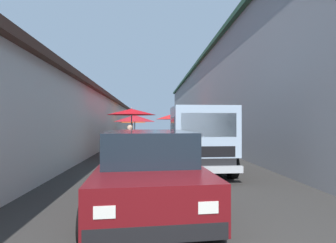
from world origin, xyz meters
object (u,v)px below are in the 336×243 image
vendor_by_crates (130,143)px  vendor_in_shade (202,136)px  fruit_stall_near_left (133,124)px  hatchback_car (148,169)px  fruit_stall_far_right (131,119)px  delivery_truck (198,141)px  fruit_stall_near_right (135,122)px  fruit_stall_mid_lane (175,119)px  plastic_stool (116,153)px

vendor_by_crates → vendor_in_shade: 6.31m
fruit_stall_near_left → hatchback_car: fruit_stall_near_left is taller
fruit_stall_far_right → vendor_by_crates: 3.32m
fruit_stall_far_right → vendor_by_crates: fruit_stall_far_right is taller
fruit_stall_far_right → hatchback_car: (-7.57, -0.90, -1.05)m
delivery_truck → vendor_by_crates: delivery_truck is taller
delivery_truck → vendor_in_shade: 6.54m
fruit_stall_near_right → vendor_in_shade: fruit_stall_near_right is taller
fruit_stall_near_right → fruit_stall_far_right: size_ratio=1.04×
fruit_stall_near_left → fruit_stall_near_right: 5.40m
fruit_stall_mid_lane → vendor_by_crates: fruit_stall_mid_lane is taller
vendor_in_shade → plastic_stool: size_ratio=3.57×
fruit_stall_near_left → fruit_stall_near_right: (-5.37, -0.51, 0.17)m
fruit_stall_mid_lane → vendor_in_shade: (-4.57, -1.11, -1.06)m
fruit_stall_near_right → vendor_by_crates: 6.24m
fruit_stall_far_right → plastic_stool: (-1.59, 0.48, -1.46)m
fruit_stall_far_right → hatchback_car: size_ratio=0.59×
delivery_truck → fruit_stall_far_right: bearing=29.0°
fruit_stall_near_right → fruit_stall_far_right: (-2.99, 0.02, 0.09)m
fruit_stall_mid_lane → delivery_truck: size_ratio=0.58×
delivery_truck → hatchback_car: bearing=153.6°
fruit_stall_far_right → delivery_truck: 5.13m
hatchback_car → vendor_in_shade: 9.97m
fruit_stall_mid_lane → fruit_stall_far_right: size_ratio=1.20×
fruit_stall_mid_lane → fruit_stall_near_left: bearing=60.5°
fruit_stall_mid_lane → plastic_stool: 8.89m
fruit_stall_near_left → vendor_in_shade: (-6.42, -4.37, -0.64)m
hatchback_car → vendor_in_shade: size_ratio=2.58×
fruit_stall_near_left → vendor_in_shade: size_ratio=1.42×
fruit_stall_near_right → delivery_truck: bearing=-161.8°
fruit_stall_mid_lane → fruit_stall_near_left: (1.84, 3.26, -0.42)m
vendor_in_shade → plastic_stool: 5.65m
fruit_stall_far_right → vendor_in_shade: size_ratio=1.53×
fruit_stall_far_right → fruit_stall_near_right: bearing=-0.4°
delivery_truck → plastic_stool: (2.84, 2.94, -0.71)m
vendor_in_shade → vendor_by_crates: bearing=144.4°
fruit_stall_mid_lane → hatchback_car: 14.26m
delivery_truck → plastic_stool: delivery_truck is taller
fruit_stall_near_right → fruit_stall_far_right: bearing=179.6°
fruit_stall_near_right → fruit_stall_far_right: fruit_stall_far_right is taller
delivery_truck → vendor_by_crates: size_ratio=3.21×
fruit_stall_mid_lane → hatchback_car: fruit_stall_mid_lane is taller
fruit_stall_mid_lane → fruit_stall_near_right: (-3.53, 2.75, -0.25)m
fruit_stall_near_left → vendor_by_crates: 11.59m
fruit_stall_mid_lane → delivery_truck: 11.00m
fruit_stall_near_right → delivery_truck: (-7.43, -2.44, -0.66)m
fruit_stall_near_right → fruit_stall_mid_lane: bearing=-38.0°
delivery_truck → fruit_stall_near_right: bearing=18.2°
delivery_truck → fruit_stall_near_left: bearing=13.0°
fruit_stall_near_left → fruit_stall_far_right: (-8.36, -0.49, 0.26)m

